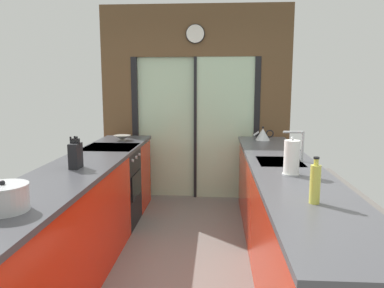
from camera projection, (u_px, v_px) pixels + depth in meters
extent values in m
cube|color=slate|center=(185.00, 251.00, 3.72)|extent=(5.04, 7.60, 0.02)
cube|color=brown|center=(196.00, 31.00, 5.12)|extent=(2.64, 0.08, 0.70)
cube|color=#B2D1AD|center=(166.00, 128.00, 5.38)|extent=(0.80, 0.02, 2.00)
cube|color=#B2D1AD|center=(225.00, 129.00, 5.29)|extent=(0.80, 0.02, 2.00)
cube|color=black|center=(136.00, 128.00, 5.39)|extent=(0.08, 0.10, 2.00)
cube|color=black|center=(256.00, 129.00, 5.28)|extent=(0.08, 0.10, 2.00)
cube|color=black|center=(195.00, 129.00, 5.34)|extent=(0.04, 0.10, 2.00)
cube|color=brown|center=(119.00, 128.00, 5.41)|extent=(0.42, 0.08, 2.00)
cube|color=brown|center=(274.00, 129.00, 5.27)|extent=(0.42, 0.08, 2.00)
cylinder|color=white|center=(195.00, 34.00, 5.07)|extent=(0.24, 0.03, 0.24)
torus|color=black|center=(195.00, 34.00, 5.07)|extent=(0.26, 0.02, 0.26)
cube|color=red|center=(53.00, 245.00, 2.80)|extent=(0.58, 2.55, 0.88)
cube|color=red|center=(125.00, 175.00, 4.97)|extent=(0.58, 0.65, 0.88)
cube|color=#3D3D42|center=(80.00, 167.00, 3.34)|extent=(0.62, 3.80, 0.04)
cube|color=red|center=(285.00, 221.00, 3.30)|extent=(0.58, 3.80, 0.88)
cube|color=#4C4C51|center=(287.00, 170.00, 3.23)|extent=(0.62, 3.80, 0.04)
cube|color=#B7BABC|center=(280.00, 164.00, 3.47)|extent=(0.40, 0.48, 0.05)
cylinder|color=#B7BABC|center=(303.00, 146.00, 3.43)|extent=(0.02, 0.02, 0.28)
cylinder|color=#B7BABC|center=(293.00, 132.00, 3.42)|extent=(0.18, 0.02, 0.02)
cube|color=black|center=(112.00, 187.00, 4.35)|extent=(0.58, 0.60, 0.88)
cube|color=black|center=(137.00, 185.00, 4.33)|extent=(0.01, 0.48, 0.28)
cube|color=black|center=(110.00, 148.00, 4.28)|extent=(0.58, 0.60, 0.03)
cylinder|color=#B7BABC|center=(133.00, 161.00, 4.10)|extent=(0.02, 0.04, 0.04)
cylinder|color=#B7BABC|center=(136.00, 157.00, 4.28)|extent=(0.02, 0.04, 0.04)
cylinder|color=#B7BABC|center=(140.00, 154.00, 4.45)|extent=(0.02, 0.04, 0.04)
cylinder|color=gray|center=(122.00, 140.00, 4.74)|extent=(0.10, 0.10, 0.01)
cone|color=gray|center=(122.00, 138.00, 4.73)|extent=(0.22, 0.22, 0.06)
cube|color=black|center=(76.00, 156.00, 3.17)|extent=(0.08, 0.14, 0.21)
cylinder|color=black|center=(71.00, 141.00, 3.15)|extent=(0.02, 0.02, 0.07)
cylinder|color=black|center=(73.00, 142.00, 3.15)|extent=(0.02, 0.02, 0.05)
cylinder|color=black|center=(75.00, 140.00, 3.15)|extent=(0.02, 0.02, 0.07)
cylinder|color=black|center=(77.00, 140.00, 3.15)|extent=(0.02, 0.02, 0.07)
cylinder|color=black|center=(79.00, 141.00, 3.15)|extent=(0.02, 0.02, 0.05)
cylinder|color=#B7BABC|center=(4.00, 199.00, 2.10)|extent=(0.27, 0.27, 0.14)
cylinder|color=#B7BABC|center=(3.00, 186.00, 2.09)|extent=(0.28, 0.28, 0.01)
sphere|color=black|center=(2.00, 183.00, 2.09)|extent=(0.03, 0.03, 0.03)
cone|color=#B7BABC|center=(263.00, 134.00, 4.77)|extent=(0.19, 0.19, 0.15)
sphere|color=black|center=(263.00, 127.00, 4.76)|extent=(0.03, 0.03, 0.03)
cylinder|color=#B7BABC|center=(256.00, 134.00, 4.77)|extent=(0.08, 0.02, 0.07)
torus|color=black|center=(270.00, 134.00, 4.76)|extent=(0.10, 0.01, 0.10)
cylinder|color=#D1CC4C|center=(315.00, 184.00, 2.24)|extent=(0.06, 0.06, 0.23)
cylinder|color=#D1CC4C|center=(316.00, 162.00, 2.21)|extent=(0.03, 0.03, 0.04)
cylinder|color=black|center=(316.00, 158.00, 2.21)|extent=(0.03, 0.03, 0.01)
cylinder|color=#B7BABC|center=(291.00, 174.00, 2.96)|extent=(0.14, 0.14, 0.01)
cylinder|color=white|center=(292.00, 157.00, 2.94)|extent=(0.12, 0.12, 0.26)
sphere|color=#B7BABC|center=(292.00, 138.00, 2.91)|extent=(0.03, 0.03, 0.03)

